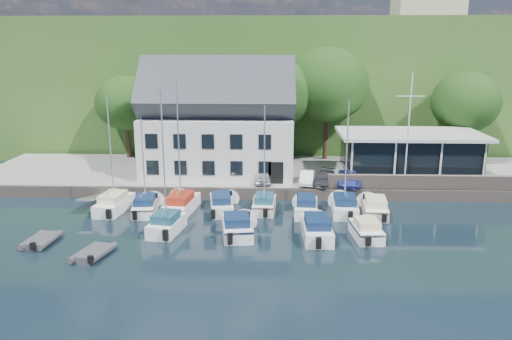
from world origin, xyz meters
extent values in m
plane|color=black|center=(0.00, 0.00, 0.00)|extent=(180.00, 180.00, 0.00)
cube|color=gray|center=(0.00, 17.50, 0.50)|extent=(60.00, 13.00, 1.00)
cube|color=#6D6157|center=(0.00, 11.00, 0.50)|extent=(60.00, 0.30, 1.00)
cube|color=#325720|center=(0.00, 62.00, 8.00)|extent=(160.00, 75.00, 16.00)
cube|color=#555D2E|center=(8.00, 70.00, 16.15)|extent=(50.00, 30.00, 0.30)
cube|color=#6D6157|center=(12.00, 11.40, 1.60)|extent=(18.00, 0.50, 1.20)
imported|color=silver|center=(-2.71, 12.91, 1.60)|extent=(1.55, 3.59, 1.20)
imported|color=white|center=(1.26, 12.72, 1.56)|extent=(1.58, 3.50, 1.12)
imported|color=#333238|center=(2.75, 12.58, 1.55)|extent=(2.72, 4.09, 1.10)
imported|color=#313F96|center=(4.96, 12.41, 1.65)|extent=(2.01, 3.97, 1.30)
camera|label=1|loc=(-1.70, -30.31, 13.19)|focal=35.00mm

